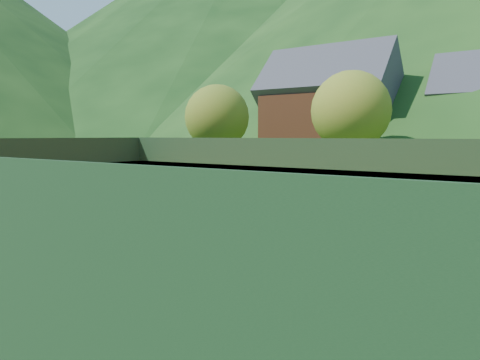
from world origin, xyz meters
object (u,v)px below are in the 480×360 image
Objects in this scene: coach at (194,202)px; tennis_net at (270,206)px; student_a at (326,193)px; student_b at (394,198)px; chalet_left at (329,113)px; ball_hopper at (33,195)px.

tennis_net is (1.48, 2.72, -0.40)m from coach.
student_a is at bearing 75.02° from tennis_net.
coach is 1.17× the size of student_b.
student_a is at bearing -67.83° from chalet_left.
coach is at bearing 12.38° from ball_hopper.
student_b is at bearing 172.41° from student_a.
coach is 1.25× the size of student_a.
coach reaches higher than ball_hopper.
coach reaches higher than student_a.
chalet_left is at bearing 92.14° from ball_hopper.
student_b reaches higher than ball_hopper.
chalet_left is at bearing -74.26° from student_b.
student_a is at bearing 75.59° from coach.
student_a is 3.01m from student_b.
student_b is at bearing 29.83° from ball_hopper.
student_a is at bearing 38.38° from ball_hopper.
chalet_left reaches higher than ball_hopper.
student_a is 1.44× the size of ball_hopper.
tennis_net is at bearing 74.79° from student_a.
chalet_left is at bearing 108.43° from tennis_net.
ball_hopper is at bearing -87.86° from chalet_left.
coach is 3.12m from tennis_net.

